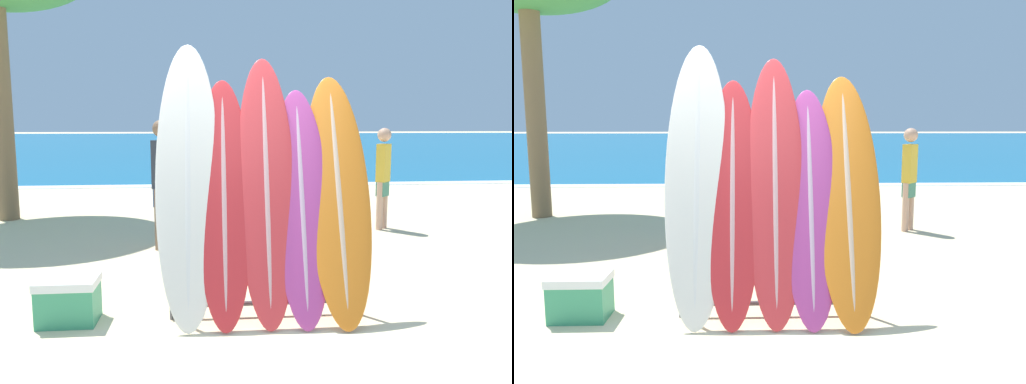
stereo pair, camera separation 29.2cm
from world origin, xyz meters
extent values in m
plane|color=beige|center=(0.00, 0.00, 0.00)|extent=(160.00, 160.00, 0.00)
cube|color=#146693|center=(0.00, 39.35, 0.00)|extent=(120.00, 60.00, 0.00)
cube|color=white|center=(0.00, 9.65, 0.01)|extent=(120.00, 0.60, 0.01)
cylinder|color=#47474C|center=(-0.63, 0.52, 0.48)|extent=(0.04, 0.04, 0.97)
cylinder|color=#47474C|center=(0.98, 0.52, 0.48)|extent=(0.04, 0.04, 0.97)
cylinder|color=#47474C|center=(0.18, 0.52, 0.95)|extent=(1.65, 0.04, 0.04)
cylinder|color=#47474C|center=(0.18, 0.52, 0.12)|extent=(1.65, 0.04, 0.04)
ellipsoid|color=silver|center=(-0.47, 0.57, 1.20)|extent=(0.55, 0.87, 2.40)
ellipsoid|color=silver|center=(-0.47, 0.57, 1.20)|extent=(0.10, 0.84, 2.30)
ellipsoid|color=red|center=(-0.17, 0.52, 1.04)|extent=(0.48, 0.80, 2.08)
ellipsoid|color=#D19A9C|center=(-0.17, 0.52, 1.04)|extent=(0.09, 0.78, 2.00)
ellipsoid|color=red|center=(0.20, 0.55, 1.14)|extent=(0.50, 0.87, 2.28)
ellipsoid|color=#D59E9F|center=(0.20, 0.55, 1.14)|extent=(0.09, 0.85, 2.19)
ellipsoid|color=#B23D8E|center=(0.50, 0.51, 1.00)|extent=(0.49, 0.82, 2.00)
ellipsoid|color=#CAA1BE|center=(0.50, 0.51, 1.00)|extent=(0.09, 0.80, 1.92)
ellipsoid|color=orange|center=(0.82, 0.54, 1.06)|extent=(0.56, 0.96, 2.12)
ellipsoid|color=beige|center=(0.82, 0.54, 1.06)|extent=(0.10, 0.93, 2.04)
cylinder|color=#846047|center=(-0.86, 3.08, 0.41)|extent=(0.11, 0.11, 0.82)
cylinder|color=#846047|center=(-0.97, 2.94, 0.41)|extent=(0.11, 0.11, 0.82)
cube|color=#385693|center=(-0.92, 3.01, 0.70)|extent=(0.26, 0.27, 0.25)
cube|color=#2D333D|center=(-0.92, 3.01, 1.14)|extent=(0.28, 0.29, 0.64)
sphere|color=#846047|center=(-0.92, 3.01, 1.61)|extent=(0.23, 0.23, 0.23)
cylinder|color=tan|center=(2.49, 4.00, 0.38)|extent=(0.11, 0.11, 0.76)
cylinder|color=tan|center=(2.38, 3.88, 0.38)|extent=(0.11, 0.11, 0.76)
cube|color=#478466|center=(2.43, 3.94, 0.65)|extent=(0.24, 0.25, 0.23)
cube|color=gold|center=(2.43, 3.94, 1.06)|extent=(0.27, 0.27, 0.59)
sphere|color=tan|center=(2.43, 3.94, 1.50)|extent=(0.21, 0.21, 0.21)
cylinder|color=brown|center=(-3.81, 5.30, 1.86)|extent=(0.34, 0.34, 3.73)
cube|color=#389366|center=(-1.50, 0.54, 0.16)|extent=(0.48, 0.35, 0.32)
cube|color=white|center=(-1.50, 0.54, 0.35)|extent=(0.50, 0.37, 0.07)
camera|label=1|loc=(-0.28, -3.66, 1.70)|focal=35.00mm
camera|label=2|loc=(0.01, -3.68, 1.70)|focal=35.00mm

